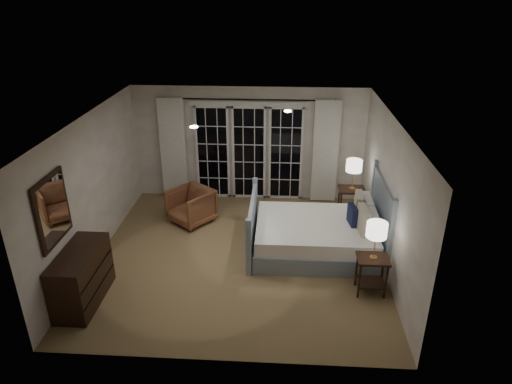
# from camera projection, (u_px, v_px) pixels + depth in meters

# --- Properties ---
(floor) EXTENTS (5.00, 5.00, 0.00)m
(floor) POSITION_uv_depth(u_px,v_px,m) (239.00, 255.00, 8.16)
(floor) COLOR olive
(floor) RESTS_ON ground
(ceiling) EXTENTS (5.00, 5.00, 0.00)m
(ceiling) POSITION_uv_depth(u_px,v_px,m) (237.00, 120.00, 7.12)
(ceiling) COLOR white
(ceiling) RESTS_ON wall_back
(wall_left) EXTENTS (0.02, 5.00, 2.50)m
(wall_left) POSITION_uv_depth(u_px,v_px,m) (92.00, 188.00, 7.78)
(wall_left) COLOR white
(wall_left) RESTS_ON floor
(wall_right) EXTENTS (0.02, 5.00, 2.50)m
(wall_right) POSITION_uv_depth(u_px,v_px,m) (389.00, 196.00, 7.50)
(wall_right) COLOR white
(wall_right) RESTS_ON floor
(wall_back) EXTENTS (5.00, 0.02, 2.50)m
(wall_back) POSITION_uv_depth(u_px,v_px,m) (249.00, 144.00, 9.91)
(wall_back) COLOR white
(wall_back) RESTS_ON floor
(wall_front) EXTENTS (5.00, 0.02, 2.50)m
(wall_front) POSITION_uv_depth(u_px,v_px,m) (217.00, 281.00, 5.37)
(wall_front) COLOR white
(wall_front) RESTS_ON floor
(french_doors) EXTENTS (2.50, 0.04, 2.20)m
(french_doors) POSITION_uv_depth(u_px,v_px,m) (249.00, 152.00, 9.94)
(french_doors) COLOR black
(french_doors) RESTS_ON wall_back
(curtain_rod) EXTENTS (3.50, 0.03, 0.03)m
(curtain_rod) POSITION_uv_depth(u_px,v_px,m) (248.00, 100.00, 9.40)
(curtain_rod) COLOR black
(curtain_rod) RESTS_ON wall_back
(curtain_left) EXTENTS (0.55, 0.10, 2.25)m
(curtain_left) POSITION_uv_depth(u_px,v_px,m) (173.00, 149.00, 9.93)
(curtain_left) COLOR white
(curtain_left) RESTS_ON curtain_rod
(curtain_right) EXTENTS (0.55, 0.10, 2.25)m
(curtain_right) POSITION_uv_depth(u_px,v_px,m) (325.00, 152.00, 9.75)
(curtain_right) COLOR white
(curtain_right) RESTS_ON curtain_rod
(downlight_a) EXTENTS (0.12, 0.12, 0.01)m
(downlight_a) POSITION_uv_depth(u_px,v_px,m) (288.00, 111.00, 7.62)
(downlight_a) COLOR white
(downlight_a) RESTS_ON ceiling
(downlight_b) EXTENTS (0.12, 0.12, 0.01)m
(downlight_b) POSITION_uv_depth(u_px,v_px,m) (194.00, 127.00, 6.79)
(downlight_b) COLOR white
(downlight_b) RESTS_ON ceiling
(bed) EXTENTS (2.32, 1.67, 1.36)m
(bed) POSITION_uv_depth(u_px,v_px,m) (318.00, 234.00, 8.18)
(bed) COLOR #83939F
(bed) RESTS_ON floor
(nightstand_left) EXTENTS (0.48, 0.39, 0.63)m
(nightstand_left) POSITION_uv_depth(u_px,v_px,m) (372.00, 270.00, 7.04)
(nightstand_left) COLOR black
(nightstand_left) RESTS_ON floor
(nightstand_right) EXTENTS (0.52, 0.42, 0.68)m
(nightstand_right) POSITION_uv_depth(u_px,v_px,m) (351.00, 199.00, 9.25)
(nightstand_right) COLOR black
(nightstand_right) RESTS_ON floor
(lamp_left) EXTENTS (0.31, 0.31, 0.60)m
(lamp_left) POSITION_uv_depth(u_px,v_px,m) (377.00, 230.00, 6.75)
(lamp_left) COLOR tan
(lamp_left) RESTS_ON nightstand_left
(lamp_right) EXTENTS (0.32, 0.32, 0.61)m
(lamp_right) POSITION_uv_depth(u_px,v_px,m) (354.00, 166.00, 8.95)
(lamp_right) COLOR tan
(lamp_right) RESTS_ON nightstand_right
(armchair) EXTENTS (1.09, 1.09, 0.71)m
(armchair) POSITION_uv_depth(u_px,v_px,m) (191.00, 206.00, 9.17)
(armchair) COLOR brown
(armchair) RESTS_ON floor
(dresser) EXTENTS (0.52, 1.22, 0.86)m
(dresser) POSITION_uv_depth(u_px,v_px,m) (82.00, 277.00, 6.83)
(dresser) COLOR black
(dresser) RESTS_ON floor
(mirror) EXTENTS (0.05, 0.85, 1.00)m
(mirror) POSITION_uv_depth(u_px,v_px,m) (53.00, 210.00, 6.38)
(mirror) COLOR black
(mirror) RESTS_ON wall_left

